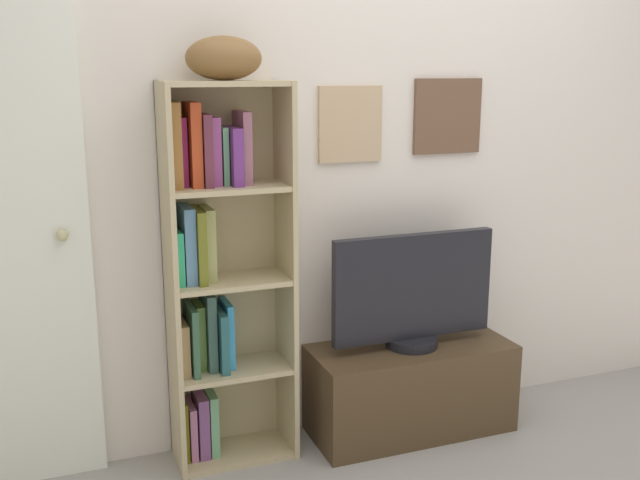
% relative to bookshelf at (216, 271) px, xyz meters
% --- Properties ---
extents(back_wall, '(4.80, 0.08, 2.53)m').
position_rel_bookshelf_xyz_m(back_wall, '(0.73, 0.13, 0.49)').
color(back_wall, silver).
rests_on(back_wall, ground).
extents(bookshelf, '(0.47, 0.25, 1.49)m').
position_rel_bookshelf_xyz_m(bookshelf, '(0.00, 0.00, 0.00)').
color(bookshelf, tan).
rests_on(bookshelf, ground).
extents(football, '(0.29, 0.18, 0.16)m').
position_rel_bookshelf_xyz_m(football, '(0.05, -0.03, 0.80)').
color(football, brown).
rests_on(football, bookshelf).
extents(tv_stand, '(0.86, 0.37, 0.39)m').
position_rel_bookshelf_xyz_m(tv_stand, '(0.82, -0.09, -0.58)').
color(tv_stand, '#453420').
rests_on(tv_stand, ground).
extents(television, '(0.72, 0.22, 0.49)m').
position_rel_bookshelf_xyz_m(television, '(0.82, -0.09, -0.15)').
color(television, black).
rests_on(television, tv_stand).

